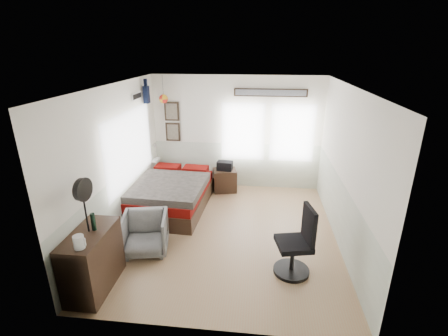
{
  "coord_description": "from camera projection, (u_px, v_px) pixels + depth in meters",
  "views": [
    {
      "loc": [
        0.53,
        -5.26,
        3.28
      ],
      "look_at": [
        -0.1,
        0.4,
        1.15
      ],
      "focal_mm": 26.0,
      "sensor_mm": 36.0,
      "label": 1
    }
  ],
  "objects": [
    {
      "name": "ground_plane",
      "position": [
        227.0,
        233.0,
        6.11
      ],
      "size": [
        4.0,
        4.5,
        0.01
      ],
      "primitive_type": "cube",
      "color": "#AB7D55"
    },
    {
      "name": "room_shell",
      "position": [
        224.0,
        148.0,
        5.72
      ],
      "size": [
        4.02,
        4.52,
        2.71
      ],
      "color": "white",
      "rests_on": "ground_plane"
    },
    {
      "name": "wall_decor",
      "position": [
        187.0,
        103.0,
        7.31
      ],
      "size": [
        3.55,
        1.32,
        1.44
      ],
      "color": "#302012",
      "rests_on": "room_shell"
    },
    {
      "name": "bed",
      "position": [
        171.0,
        194.0,
        6.95
      ],
      "size": [
        1.59,
        2.15,
        0.66
      ],
      "rotation": [
        0.0,
        0.0,
        -0.06
      ],
      "color": "#311F16",
      "rests_on": "ground_plane"
    },
    {
      "name": "dresser",
      "position": [
        93.0,
        260.0,
        4.58
      ],
      "size": [
        0.48,
        1.0,
        0.9
      ],
      "primitive_type": "cube",
      "color": "#311F16",
      "rests_on": "ground_plane"
    },
    {
      "name": "armchair",
      "position": [
        145.0,
        234.0,
        5.45
      ],
      "size": [
        0.86,
        0.87,
        0.68
      ],
      "primitive_type": "imported",
      "rotation": [
        0.0,
        0.0,
        0.2
      ],
      "color": "gray",
      "rests_on": "ground_plane"
    },
    {
      "name": "nightstand",
      "position": [
        225.0,
        180.0,
        7.81
      ],
      "size": [
        0.62,
        0.54,
        0.54
      ],
      "primitive_type": "cube",
      "rotation": [
        0.0,
        0.0,
        0.22
      ],
      "color": "#311F16",
      "rests_on": "ground_plane"
    },
    {
      "name": "task_chair",
      "position": [
        297.0,
        247.0,
        4.89
      ],
      "size": [
        0.58,
        0.58,
        1.11
      ],
      "rotation": [
        0.0,
        0.0,
        0.22
      ],
      "color": "black",
      "rests_on": "ground_plane"
    },
    {
      "name": "kettle",
      "position": [
        79.0,
        242.0,
        4.06
      ],
      "size": [
        0.16,
        0.13,
        0.18
      ],
      "rotation": [
        0.0,
        0.0,
        0.18
      ],
      "color": "silver",
      "rests_on": "dresser"
    },
    {
      "name": "bottle",
      "position": [
        93.0,
        222.0,
        4.46
      ],
      "size": [
        0.06,
        0.06,
        0.25
      ],
      "primitive_type": "cylinder",
      "color": "black",
      "rests_on": "dresser"
    },
    {
      "name": "stand_fan",
      "position": [
        83.0,
        191.0,
        4.25
      ],
      "size": [
        0.12,
        0.33,
        0.79
      ],
      "rotation": [
        0.0,
        0.0,
        -0.12
      ],
      "color": "black",
      "rests_on": "dresser"
    },
    {
      "name": "black_bag",
      "position": [
        225.0,
        166.0,
        7.68
      ],
      "size": [
        0.38,
        0.27,
        0.21
      ],
      "primitive_type": "cube",
      "rotation": [
        0.0,
        0.0,
        -0.1
      ],
      "color": "black",
      "rests_on": "nightstand"
    }
  ]
}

